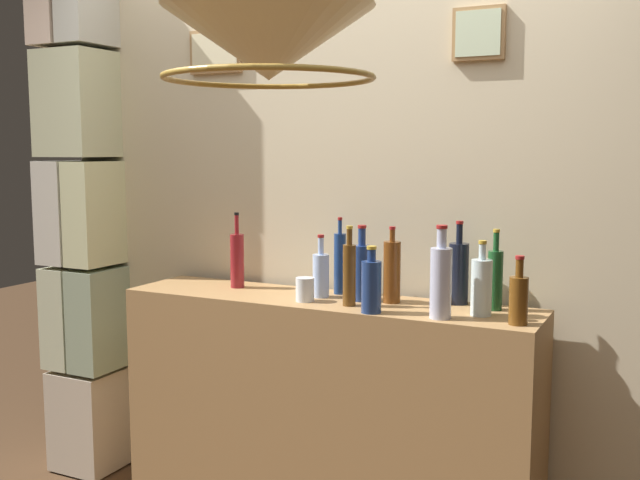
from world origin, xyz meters
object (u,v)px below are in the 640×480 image
at_px(liquor_bottle_rum, 349,273).
at_px(liquor_bottle_port, 441,280).
at_px(glass_tumbler_rocks, 305,289).
at_px(liquor_bottle_mezcal, 237,260).
at_px(liquor_bottle_brandy, 321,274).
at_px(liquor_bottle_whiskey, 340,263).
at_px(liquor_bottle_amaro, 459,272).
at_px(liquor_bottle_rye, 519,298).
at_px(liquor_bottle_scotch, 371,285).
at_px(pendant_lamp, 269,46).
at_px(liquor_bottle_tequila, 481,286).
at_px(liquor_bottle_vermouth, 495,278).
at_px(liquor_bottle_vodka, 362,271).
at_px(liquor_bottle_gin, 392,271).

bearing_deg(liquor_bottle_rum, liquor_bottle_port, -7.80).
relative_size(liquor_bottle_rum, glass_tumbler_rocks, 3.26).
bearing_deg(liquor_bottle_mezcal, liquor_bottle_brandy, -3.83).
bearing_deg(liquor_bottle_whiskey, liquor_bottle_amaro, 2.55).
distance_m(liquor_bottle_rye, liquor_bottle_brandy, 0.85).
xyz_separation_m(liquor_bottle_scotch, pendant_lamp, (0.01, -0.77, 0.78)).
xyz_separation_m(liquor_bottle_whiskey, liquor_bottle_port, (0.52, -0.25, 0.01)).
bearing_deg(pendant_lamp, liquor_bottle_rye, 57.33).
height_order(liquor_bottle_rye, liquor_bottle_rum, liquor_bottle_rum).
bearing_deg(liquor_bottle_tequila, liquor_bottle_vermouth, 78.96).
relative_size(liquor_bottle_port, liquor_bottle_scotch, 1.35).
xyz_separation_m(liquor_bottle_tequila, liquor_bottle_rye, (0.15, -0.08, -0.02)).
height_order(liquor_bottle_vodka, pendant_lamp, pendant_lamp).
xyz_separation_m(liquor_bottle_amaro, liquor_bottle_scotch, (-0.25, -0.30, -0.02)).
xyz_separation_m(liquor_bottle_rum, liquor_bottle_scotch, (0.13, -0.08, -0.03)).
bearing_deg(liquor_bottle_rum, liquor_bottle_mezcal, 167.66).
relative_size(liquor_bottle_whiskey, liquor_bottle_mezcal, 0.98).
height_order(liquor_bottle_port, liquor_bottle_vermouth, liquor_bottle_port).
distance_m(liquor_bottle_tequila, liquor_bottle_whiskey, 0.66).
height_order(liquor_bottle_vodka, liquor_bottle_vermouth, liquor_bottle_vermouth).
distance_m(liquor_bottle_gin, liquor_bottle_scotch, 0.21).
distance_m(liquor_bottle_vodka, liquor_bottle_gin, 0.12).
distance_m(liquor_bottle_vodka, liquor_bottle_rum, 0.11).
distance_m(liquor_bottle_rye, liquor_bottle_vermouth, 0.24).
distance_m(liquor_bottle_gin, liquor_bottle_mezcal, 0.73).
bearing_deg(liquor_bottle_rye, glass_tumbler_rocks, 178.52).
height_order(liquor_bottle_rum, liquor_bottle_gin, liquor_bottle_rum).
bearing_deg(glass_tumbler_rocks, liquor_bottle_vodka, 29.51).
xyz_separation_m(liquor_bottle_brandy, liquor_bottle_rum, (0.18, -0.10, 0.03)).
xyz_separation_m(liquor_bottle_tequila, liquor_bottle_rum, (-0.51, -0.06, 0.02)).
xyz_separation_m(liquor_bottle_brandy, liquor_bottle_port, (0.56, -0.16, 0.04)).
xyz_separation_m(liquor_bottle_rye, liquor_bottle_brandy, (-0.84, 0.13, 0.00)).
bearing_deg(liquor_bottle_rye, liquor_bottle_port, -174.36).
height_order(liquor_bottle_vermouth, liquor_bottle_scotch, liquor_bottle_vermouth).
bearing_deg(pendant_lamp, liquor_bottle_gin, 90.36).
distance_m(liquor_bottle_tequila, liquor_bottle_brandy, 0.69).
bearing_deg(liquor_bottle_amaro, liquor_bottle_whiskey, -177.45).
bearing_deg(liquor_bottle_port, liquor_bottle_rye, 5.64).
height_order(liquor_bottle_brandy, liquor_bottle_scotch, liquor_bottle_brandy).
relative_size(liquor_bottle_rum, liquor_bottle_mezcal, 0.94).
bearing_deg(liquor_bottle_rye, pendant_lamp, -122.67).
bearing_deg(liquor_bottle_scotch, pendant_lamp, -89.33).
height_order(liquor_bottle_port, liquor_bottle_scotch, liquor_bottle_port).
distance_m(liquor_bottle_rye, glass_tumbler_rocks, 0.86).
bearing_deg(liquor_bottle_vermouth, glass_tumbler_rocks, -166.14).
xyz_separation_m(liquor_bottle_vodka, liquor_bottle_rum, (-0.01, -0.11, 0.01)).
height_order(liquor_bottle_brandy, liquor_bottle_vodka, liquor_bottle_vodka).
relative_size(liquor_bottle_vodka, liquor_bottle_scotch, 1.22).
xyz_separation_m(liquor_bottle_whiskey, liquor_bottle_mezcal, (-0.47, -0.07, -0.01)).
bearing_deg(liquor_bottle_brandy, pendant_lamp, -71.88).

